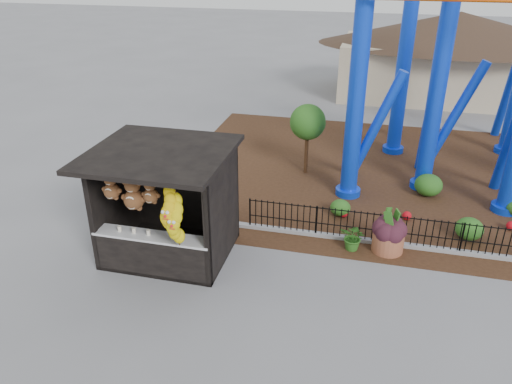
% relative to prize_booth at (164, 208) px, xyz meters
% --- Properties ---
extents(ground, '(120.00, 120.00, 0.00)m').
position_rel_prize_booth_xyz_m(ground, '(2.97, -0.91, -1.53)').
color(ground, slate).
rests_on(ground, ground).
extents(mulch_bed, '(18.00, 12.00, 0.02)m').
position_rel_prize_booth_xyz_m(mulch_bed, '(6.97, 7.09, -1.52)').
color(mulch_bed, '#331E11').
rests_on(mulch_bed, ground).
extents(curb, '(18.00, 0.18, 0.12)m').
position_rel_prize_booth_xyz_m(curb, '(6.97, 2.09, -1.47)').
color(curb, gray).
rests_on(curb, ground).
extents(prize_booth, '(3.50, 3.40, 3.12)m').
position_rel_prize_booth_xyz_m(prize_booth, '(0.00, 0.00, 0.00)').
color(prize_booth, black).
rests_on(prize_booth, ground).
extents(picket_fence, '(12.20, 0.06, 1.00)m').
position_rel_prize_booth_xyz_m(picket_fence, '(7.87, 2.09, -1.03)').
color(picket_fence, black).
rests_on(picket_fence, ground).
extents(terracotta_planter, '(0.94, 0.94, 0.57)m').
position_rel_prize_booth_xyz_m(terracotta_planter, '(5.82, 1.79, -1.24)').
color(terracotta_planter, '#965236').
rests_on(terracotta_planter, ground).
extents(planter_foliage, '(0.70, 0.70, 0.64)m').
position_rel_prize_booth_xyz_m(planter_foliage, '(5.82, 1.79, -0.64)').
color(planter_foliage, '#31131D').
rests_on(planter_foliage, terracotta_planter).
extents(potted_plant, '(0.90, 0.85, 0.79)m').
position_rel_prize_booth_xyz_m(potted_plant, '(4.89, 1.62, -1.13)').
color(potted_plant, '#1B5A1A').
rests_on(potted_plant, ground).
extents(landscaping, '(7.49, 3.55, 0.74)m').
position_rel_prize_booth_xyz_m(landscaping, '(7.87, 4.47, -1.21)').
color(landscaping, '#265719').
rests_on(landscaping, mulch_bed).
extents(pavilion, '(15.00, 15.00, 4.80)m').
position_rel_prize_booth_xyz_m(pavilion, '(8.97, 19.09, 1.54)').
color(pavilion, '#BFAD8C').
rests_on(pavilion, ground).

